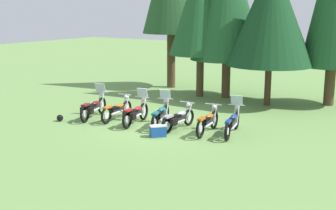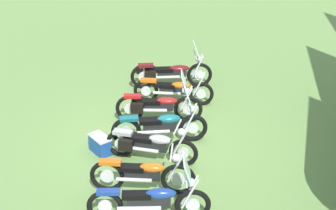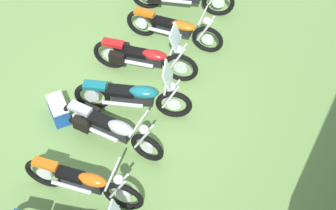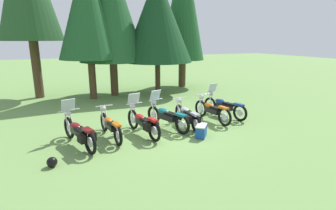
{
  "view_description": "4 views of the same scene",
  "coord_description": "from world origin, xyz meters",
  "px_view_note": "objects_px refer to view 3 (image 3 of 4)",
  "views": [
    {
      "loc": [
        9.81,
        -14.32,
        4.59
      ],
      "look_at": [
        0.62,
        -0.31,
        0.98
      ],
      "focal_mm": 48.6,
      "sensor_mm": 36.0,
      "label": 1
    },
    {
      "loc": [
        10.68,
        2.54,
        6.52
      ],
      "look_at": [
        -0.8,
        0.01,
        0.59
      ],
      "focal_mm": 56.35,
      "sensor_mm": 36.0,
      "label": 2
    },
    {
      "loc": [
        5.69,
        3.44,
        8.23
      ],
      "look_at": [
        0.09,
        0.76,
        0.64
      ],
      "focal_mm": 56.84,
      "sensor_mm": 36.0,
      "label": 3
    },
    {
      "loc": [
        -3.58,
        -8.51,
        3.26
      ],
      "look_at": [
        0.4,
        0.68,
        0.71
      ],
      "focal_mm": 28.02,
      "sensor_mm": 36.0,
      "label": 4
    }
  ],
  "objects_px": {
    "motorcycle_5": "(84,182)",
    "picnic_cooler": "(59,110)",
    "motorcycle_3": "(134,97)",
    "motorcycle_1": "(175,29)",
    "motorcycle_4": "(109,128)",
    "motorcycle_2": "(144,57)"
  },
  "relations": [
    {
      "from": "motorcycle_1",
      "to": "motorcycle_3",
      "type": "xyz_separation_m",
      "value": [
        2.11,
        0.13,
        0.04
      ]
    },
    {
      "from": "motorcycle_2",
      "to": "motorcycle_3",
      "type": "xyz_separation_m",
      "value": [
        1.01,
        0.32,
        0.0
      ]
    },
    {
      "from": "motorcycle_1",
      "to": "picnic_cooler",
      "type": "relative_size",
      "value": 3.46
    },
    {
      "from": "picnic_cooler",
      "to": "motorcycle_3",
      "type": "bearing_deg",
      "value": 120.03
    },
    {
      "from": "picnic_cooler",
      "to": "motorcycle_1",
      "type": "bearing_deg",
      "value": 158.06
    },
    {
      "from": "motorcycle_3",
      "to": "picnic_cooler",
      "type": "distance_m",
      "value": 1.5
    },
    {
      "from": "motorcycle_4",
      "to": "motorcycle_1",
      "type": "bearing_deg",
      "value": 93.26
    },
    {
      "from": "motorcycle_5",
      "to": "picnic_cooler",
      "type": "bearing_deg",
      "value": 128.88
    },
    {
      "from": "motorcycle_4",
      "to": "motorcycle_5",
      "type": "relative_size",
      "value": 0.99
    },
    {
      "from": "motorcycle_3",
      "to": "motorcycle_4",
      "type": "xyz_separation_m",
      "value": [
        0.83,
        -0.08,
        -0.04
      ]
    },
    {
      "from": "motorcycle_1",
      "to": "motorcycle_2",
      "type": "bearing_deg",
      "value": -105.68
    },
    {
      "from": "motorcycle_5",
      "to": "motorcycle_1",
      "type": "bearing_deg",
      "value": 85.29
    },
    {
      "from": "motorcycle_1",
      "to": "motorcycle_5",
      "type": "relative_size",
      "value": 1.01
    },
    {
      "from": "motorcycle_3",
      "to": "picnic_cooler",
      "type": "bearing_deg",
      "value": -168.16
    },
    {
      "from": "motorcycle_3",
      "to": "picnic_cooler",
      "type": "relative_size",
      "value": 3.49
    },
    {
      "from": "motorcycle_2",
      "to": "motorcycle_3",
      "type": "height_order",
      "value": "motorcycle_2"
    },
    {
      "from": "motorcycle_2",
      "to": "motorcycle_5",
      "type": "bearing_deg",
      "value": -93.11
    },
    {
      "from": "motorcycle_1",
      "to": "motorcycle_3",
      "type": "bearing_deg",
      "value": -92.34
    },
    {
      "from": "picnic_cooler",
      "to": "motorcycle_5",
      "type": "bearing_deg",
      "value": 46.82
    },
    {
      "from": "motorcycle_1",
      "to": "motorcycle_2",
      "type": "distance_m",
      "value": 1.11
    },
    {
      "from": "motorcycle_1",
      "to": "motorcycle_4",
      "type": "distance_m",
      "value": 2.94
    },
    {
      "from": "motorcycle_3",
      "to": "motorcycle_4",
      "type": "height_order",
      "value": "motorcycle_3"
    }
  ]
}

